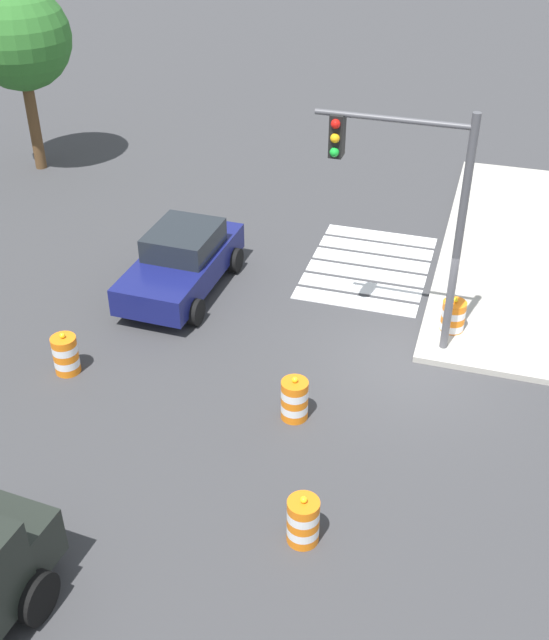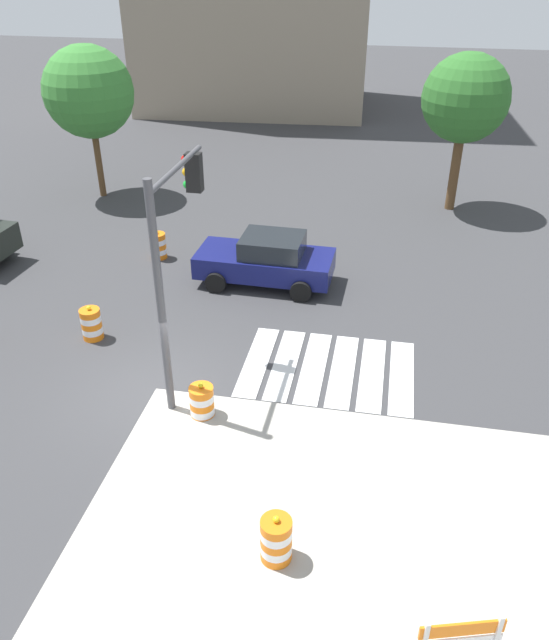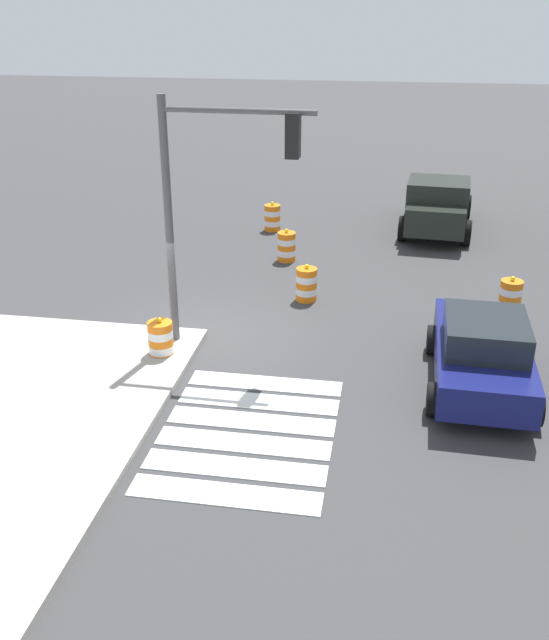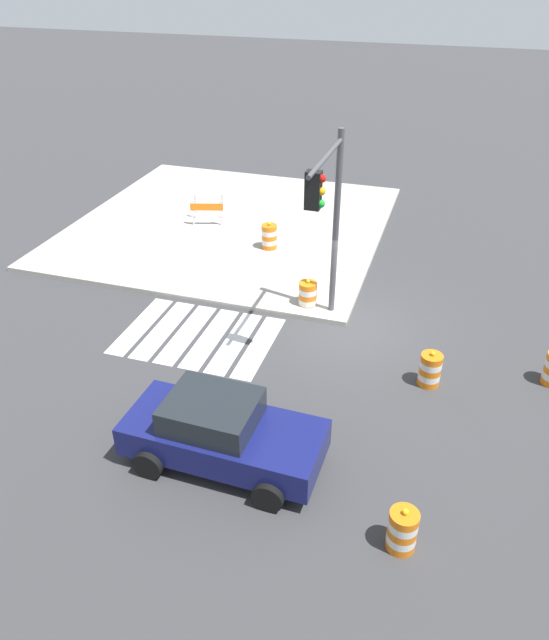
{
  "view_description": "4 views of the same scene",
  "coord_description": "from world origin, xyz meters",
  "px_view_note": "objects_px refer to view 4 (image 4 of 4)",
  "views": [
    {
      "loc": [
        -14.56,
        -1.13,
        10.62
      ],
      "look_at": [
        -0.3,
        3.18,
        0.73
      ],
      "focal_mm": 43.98,
      "sensor_mm": 36.0,
      "label": 1
    },
    {
      "loc": [
        5.12,
        -11.47,
        9.52
      ],
      "look_at": [
        2.41,
        2.77,
        0.73
      ],
      "focal_mm": 35.38,
      "sensor_mm": 36.0,
      "label": 2
    },
    {
      "loc": [
        15.06,
        4.17,
        7.38
      ],
      "look_at": [
        1.04,
        1.81,
        0.99
      ],
      "focal_mm": 40.08,
      "sensor_mm": 36.0,
      "label": 3
    },
    {
      "loc": [
        -2.53,
        15.18,
        9.76
      ],
      "look_at": [
        1.67,
        1.82,
        1.01
      ],
      "focal_mm": 34.07,
      "sensor_mm": 36.0,
      "label": 4
    }
  ],
  "objects_px": {
    "traffic_barrel_on_sidewalk": "(269,236)",
    "construction_barricade": "(207,210)",
    "traffic_barrel_near_corner": "(430,370)",
    "traffic_barrel_crosswalk_end": "(402,530)",
    "sports_car": "(221,432)",
    "traffic_barrel_far_curb": "(308,296)",
    "traffic_light_pole": "(328,207)"
  },
  "relations": [
    {
      "from": "traffic_barrel_near_corner",
      "to": "traffic_barrel_crosswalk_end",
      "type": "bearing_deg",
      "value": 89.62
    },
    {
      "from": "traffic_barrel_crosswalk_end",
      "to": "traffic_barrel_on_sidewalk",
      "type": "xyz_separation_m",
      "value": [
        6.33,
        -11.55,
        0.15
      ]
    },
    {
      "from": "traffic_barrel_near_corner",
      "to": "traffic_barrel_on_sidewalk",
      "type": "bearing_deg",
      "value": -44.76
    },
    {
      "from": "traffic_barrel_far_curb",
      "to": "traffic_barrel_on_sidewalk",
      "type": "distance_m",
      "value": 4.27
    },
    {
      "from": "traffic_barrel_crosswalk_end",
      "to": "traffic_barrel_on_sidewalk",
      "type": "relative_size",
      "value": 1.0
    },
    {
      "from": "traffic_barrel_near_corner",
      "to": "construction_barricade",
      "type": "xyz_separation_m",
      "value": [
        9.42,
        -7.77,
        0.27
      ]
    },
    {
      "from": "traffic_barrel_on_sidewalk",
      "to": "sports_car",
      "type": "bearing_deg",
      "value": 102.3
    },
    {
      "from": "traffic_barrel_near_corner",
      "to": "traffic_barrel_crosswalk_end",
      "type": "height_order",
      "value": "same"
    },
    {
      "from": "traffic_barrel_near_corner",
      "to": "traffic_barrel_far_curb",
      "type": "distance_m",
      "value": 4.84
    },
    {
      "from": "traffic_barrel_on_sidewalk",
      "to": "construction_barricade",
      "type": "relative_size",
      "value": 0.73
    },
    {
      "from": "traffic_barrel_near_corner",
      "to": "construction_barricade",
      "type": "bearing_deg",
      "value": -39.52
    },
    {
      "from": "traffic_barrel_on_sidewalk",
      "to": "construction_barricade",
      "type": "bearing_deg",
      "value": -25.57
    },
    {
      "from": "traffic_barrel_crosswalk_end",
      "to": "sports_car",
      "type": "bearing_deg",
      "value": -15.37
    },
    {
      "from": "traffic_barrel_crosswalk_end",
      "to": "traffic_light_pole",
      "type": "distance_m",
      "value": 8.23
    },
    {
      "from": "traffic_barrel_far_curb",
      "to": "construction_barricade",
      "type": "xyz_separation_m",
      "value": [
        5.45,
        -5.0,
        0.27
      ]
    },
    {
      "from": "traffic_barrel_far_curb",
      "to": "traffic_light_pole",
      "type": "relative_size",
      "value": 0.19
    },
    {
      "from": "traffic_barrel_on_sidewalk",
      "to": "traffic_barrel_crosswalk_end",
      "type": "bearing_deg",
      "value": 118.7
    },
    {
      "from": "sports_car",
      "to": "traffic_light_pole",
      "type": "relative_size",
      "value": 0.79
    },
    {
      "from": "sports_car",
      "to": "traffic_barrel_crosswalk_end",
      "type": "bearing_deg",
      "value": 164.63
    },
    {
      "from": "traffic_barrel_near_corner",
      "to": "traffic_barrel_on_sidewalk",
      "type": "distance_m",
      "value": 8.96
    },
    {
      "from": "sports_car",
      "to": "traffic_light_pole",
      "type": "height_order",
      "value": "traffic_light_pole"
    },
    {
      "from": "traffic_barrel_near_corner",
      "to": "traffic_barrel_far_curb",
      "type": "relative_size",
      "value": 1.0
    },
    {
      "from": "traffic_barrel_near_corner",
      "to": "traffic_light_pole",
      "type": "bearing_deg",
      "value": -25.56
    },
    {
      "from": "construction_barricade",
      "to": "traffic_light_pole",
      "type": "xyz_separation_m",
      "value": [
        -6.23,
        6.24,
        3.19
      ]
    },
    {
      "from": "traffic_barrel_far_curb",
      "to": "traffic_light_pole",
      "type": "xyz_separation_m",
      "value": [
        -0.78,
        1.24,
        3.46
      ]
    },
    {
      "from": "traffic_light_pole",
      "to": "construction_barricade",
      "type": "bearing_deg",
      "value": -45.08
    },
    {
      "from": "traffic_barrel_near_corner",
      "to": "traffic_barrel_on_sidewalk",
      "type": "xyz_separation_m",
      "value": [
        6.36,
        -6.31,
        0.15
      ]
    },
    {
      "from": "traffic_barrel_near_corner",
      "to": "traffic_barrel_crosswalk_end",
      "type": "xyz_separation_m",
      "value": [
        0.03,
        5.25,
        0.0
      ]
    },
    {
      "from": "construction_barricade",
      "to": "traffic_light_pole",
      "type": "relative_size",
      "value": 0.26
    },
    {
      "from": "traffic_barrel_crosswalk_end",
      "to": "traffic_light_pole",
      "type": "xyz_separation_m",
      "value": [
        3.16,
        -6.77,
        3.46
      ]
    },
    {
      "from": "sports_car",
      "to": "traffic_barrel_far_curb",
      "type": "bearing_deg",
      "value": -90.93
    },
    {
      "from": "sports_car",
      "to": "traffic_barrel_on_sidewalk",
      "type": "xyz_separation_m",
      "value": [
        2.28,
        -10.44,
        -0.21
      ]
    }
  ]
}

